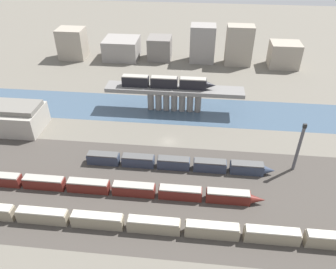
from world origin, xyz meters
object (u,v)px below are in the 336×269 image
Objects in this scene: train_yard_far at (178,163)px; signal_tower at (299,148)px; train_yard_near at (160,226)px; train_yard_mid at (116,188)px; train_on_bridge at (167,82)px; warehouse_building at (15,117)px.

train_yard_far is 3.51× the size of signal_tower.
train_yard_near is 1.27× the size of train_yard_mid.
train_yard_far is at bearing -78.42° from train_on_bridge.
train_yard_far reaches higher than train_yard_mid.
train_on_bridge is at bearing 79.17° from train_yard_mid.
train_yard_near is 6.27× the size of signal_tower.
signal_tower is (41.56, -31.33, -3.72)m from train_on_bridge.
warehouse_building is (-51.38, -18.73, -7.12)m from train_on_bridge.
train_yard_far is 35.20m from signal_tower.
train_yard_far is 3.05× the size of warehouse_building.
train_yard_mid is 53.15m from signal_tower.
signal_tower is at bearing 36.18° from train_yard_near.
warehouse_building reaches higher than train_yard_far.
train_yard_far is at bearing 83.97° from train_yard_near.
train_on_bridge reaches higher than train_yard_near.
train_yard_mid is (-13.46, 11.71, -0.15)m from train_yard_near.
train_yard_mid is at bearing -163.06° from signal_tower.
train_on_bridge is 55.15m from warehouse_building.
warehouse_building reaches higher than train_yard_mid.
signal_tower is at bearing 16.94° from train_yard_mid.
warehouse_building is at bearing 172.28° from signal_tower.
train_yard_mid is at bearing -142.45° from train_yard_far.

